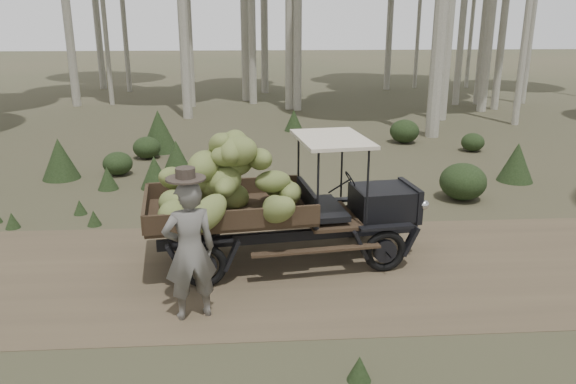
# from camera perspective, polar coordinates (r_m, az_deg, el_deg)

# --- Properties ---
(ground) EXTENTS (120.00, 120.00, 0.00)m
(ground) POSITION_cam_1_polar(r_m,az_deg,el_deg) (8.85, -5.20, -8.10)
(ground) COLOR #473D2B
(ground) RESTS_ON ground
(dirt_track) EXTENTS (70.00, 4.00, 0.01)m
(dirt_track) POSITION_cam_1_polar(r_m,az_deg,el_deg) (8.85, -5.20, -8.08)
(dirt_track) COLOR brown
(dirt_track) RESTS_ON ground
(banana_truck) EXTENTS (4.55, 2.42, 2.24)m
(banana_truck) POSITION_cam_1_polar(r_m,az_deg,el_deg) (8.67, -3.72, 0.68)
(banana_truck) COLOR black
(banana_truck) RESTS_ON ground
(farmer) EXTENTS (0.79, 0.64, 2.04)m
(farmer) POSITION_cam_1_polar(r_m,az_deg,el_deg) (7.31, -9.96, -5.73)
(farmer) COLOR #605D58
(farmer) RESTS_ON ground
(undergrowth) EXTENTS (23.09, 22.09, 1.27)m
(undergrowth) POSITION_cam_1_polar(r_m,az_deg,el_deg) (7.37, -19.79, -10.31)
(undergrowth) COLOR #233319
(undergrowth) RESTS_ON ground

